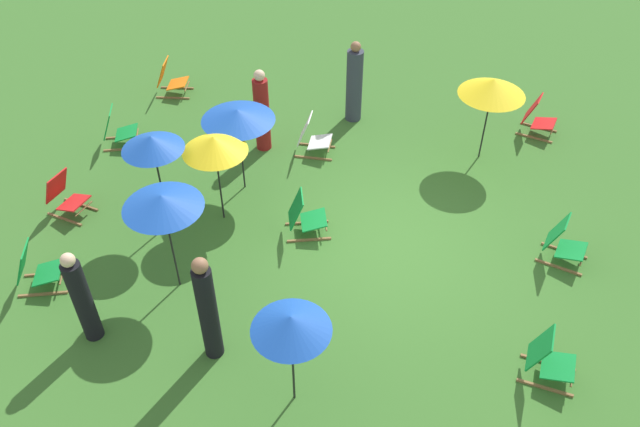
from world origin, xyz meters
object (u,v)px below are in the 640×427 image
Objects in this scene: deckchair_3 at (305,216)px; deckchair_9 at (312,137)px; deckchair_10 at (65,196)px; umbrella_2 at (214,144)px; deckchair_4 at (36,269)px; umbrella_5 at (238,115)px; deckchair_6 at (537,118)px; deckchair_8 at (118,129)px; umbrella_3 at (493,87)px; person_2 at (354,84)px; umbrella_4 at (291,324)px; deckchair_2 at (548,359)px; deckchair_1 at (170,79)px; person_0 at (208,310)px; deckchair_0 at (563,242)px; umbrella_0 at (162,202)px; person_1 at (262,112)px; person_3 at (82,299)px.

deckchair_3 is 1.04× the size of deckchair_9.
umbrella_2 is at bearing -68.56° from deckchair_10.
deckchair_4 is at bearing 100.70° from deckchair_3.
deckchair_9 is 0.49× the size of umbrella_5.
deckchair_6 is 0.99× the size of deckchair_8.
deckchair_9 is (0.47, -3.91, 0.00)m from deckchair_8.
umbrella_3 is (2.81, -2.96, 1.22)m from deckchair_3.
person_2 is (-0.17, 3.81, 0.47)m from deckchair_6.
deckchair_10 is at bearing 58.32° from umbrella_4.
deckchair_8 is (3.87, 0.39, 0.00)m from deckchair_4.
deckchair_2 is 5.97m from umbrella_2.
deckchair_1 is 0.97× the size of deckchair_6.
deckchair_8 is 2.14m from deckchair_10.
deckchair_9 is 5.10m from person_0.
deckchair_0 is 1.04× the size of deckchair_2.
umbrella_4 reaches higher than deckchair_1.
umbrella_0 is at bearing 53.53° from umbrella_4.
deckchair_0 is at bearing -47.62° from umbrella_4.
umbrella_0 reaches higher than deckchair_3.
umbrella_3 is (4.81, -6.82, 1.22)m from deckchair_4.
umbrella_0 reaches higher than person_1.
deckchair_6 is at bearing -62.07° from umbrella_5.
deckchair_2 is 0.98× the size of deckchair_10.
person_3 reaches higher than deckchair_0.
deckchair_4 is (-2.17, 8.13, 0.00)m from deckchair_0.
deckchair_4 is at bearing -153.21° from deckchair_10.
umbrella_3 is (-1.15, -6.88, 1.22)m from deckchair_1.
deckchair_1 is 0.50× the size of person_3.
deckchair_9 is at bearing -42.66° from deckchair_10.
deckchair_3 is 1.94m from umbrella_2.
person_0 is 6.52m from person_2.
person_2 is at bearing -20.91° from deckchair_3.
umbrella_2 is at bearing -140.67° from deckchair_8.
deckchair_1 is 0.45× the size of umbrella_0.
deckchair_4 is at bearing -113.52° from person_2.
umbrella_5 is (1.01, 1.37, 1.22)m from deckchair_3.
umbrella_4 is at bearing 149.58° from deckchair_0.
person_2 is (-0.23, -4.19, 0.47)m from deckchair_1.
deckchair_0 is 8.41m from deckchair_4.
deckchair_8 is 0.49× the size of person_2.
deckchair_0 is 0.50× the size of umbrella_2.
umbrella_5 reaches higher than deckchair_4.
deckchair_6 is 0.48× the size of person_2.
deckchair_10 is 3.02m from person_3.
person_1 is (-1.63, -2.58, 0.46)m from deckchair_1.
deckchair_3 is at bearing -47.31° from umbrella_0.
umbrella_2 is at bearing 171.96° from umbrella_5.
deckchair_9 is at bearing -8.41° from deckchair_3.
deckchair_9 is 1.59m from person_2.
deckchair_10 is 3.39m from umbrella_5.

